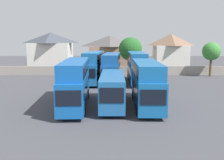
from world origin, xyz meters
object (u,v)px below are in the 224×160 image
object	(u,v)px
bus_5	(111,67)
bus_2	(112,88)
bus_3	(147,81)
tree_behind_wall	(130,49)
tree_left_of_lot	(211,52)
house_terrace_right	(171,52)
bus_6	(137,66)
house_terrace_centre	(110,52)
bus_4	(94,66)
bus_1	(75,81)
house_terrace_left	(51,51)

from	to	relation	value
bus_5	bus_2	bearing A→B (deg)	4.31
bus_3	tree_behind_wall	bearing A→B (deg)	-178.90
bus_3	tree_left_of_lot	world-z (taller)	tree_left_of_lot
bus_2	tree_left_of_lot	size ratio (longest dim) A/B	1.56
bus_5	house_terrace_right	xyz separation A→B (m)	(13.91, 18.86, 1.61)
bus_2	bus_6	size ratio (longest dim) A/B	0.92
bus_6	house_terrace_centre	xyz separation A→B (m)	(-4.62, 19.76, 1.31)
bus_4	house_terrace_right	distance (m)	25.18
bus_3	bus_1	bearing A→B (deg)	-89.57
bus_2	house_terrace_centre	xyz separation A→B (m)	(-0.52, 35.24, 2.20)
bus_5	house_terrace_left	size ratio (longest dim) A/B	1.10
house_terrace_left	bus_1	bearing A→B (deg)	-73.01
house_terrace_left	tree_left_of_lot	bearing A→B (deg)	-17.71
bus_3	house_terrace_right	bearing A→B (deg)	164.92
bus_4	bus_6	distance (m)	7.15
bus_4	bus_5	world-z (taller)	bus_4
bus_2	bus_5	bearing A→B (deg)	-179.04
bus_5	tree_behind_wall	world-z (taller)	tree_behind_wall
house_terrace_left	tree_behind_wall	size ratio (longest dim) A/B	1.25
bus_5	tree_left_of_lot	distance (m)	21.21
tree_left_of_lot	bus_2	bearing A→B (deg)	-129.88
tree_behind_wall	bus_3	bearing A→B (deg)	-90.37
bus_3	tree_behind_wall	size ratio (longest dim) A/B	1.45
tree_behind_wall	bus_2	bearing A→B (deg)	-97.96
bus_4	tree_behind_wall	size ratio (longest dim) A/B	1.35
house_terrace_left	house_terrace_centre	xyz separation A→B (m)	(13.86, 1.32, -0.32)
bus_6	house_terrace_centre	distance (m)	20.34
bus_4	tree_left_of_lot	bearing A→B (deg)	114.33
bus_4	bus_2	bearing A→B (deg)	16.11
bus_1	bus_6	xyz separation A→B (m)	(8.10, 15.51, 0.08)
tree_behind_wall	bus_4	bearing A→B (deg)	-119.02
bus_2	bus_5	size ratio (longest dim) A/B	0.99
bus_2	bus_6	world-z (taller)	bus_6
bus_4	tree_behind_wall	world-z (taller)	tree_behind_wall
bus_1	house_terrace_centre	bearing A→B (deg)	171.71
bus_3	house_terrace_right	xyz separation A→B (m)	(10.10, 34.01, 1.64)
bus_6	tree_behind_wall	bearing A→B (deg)	-178.40
house_terrace_right	house_terrace_centre	bearing A→B (deg)	174.41
bus_1	bus_4	distance (m)	15.24
bus_1	bus_5	world-z (taller)	bus_1
bus_4	house_terrace_left	distance (m)	21.96
bus_4	bus_5	xyz separation A→B (m)	(2.93, -0.20, -0.14)
bus_3	house_terrace_left	distance (m)	38.62
bus_6	tree_behind_wall	world-z (taller)	tree_behind_wall
bus_1	bus_3	xyz separation A→B (m)	(7.70, -0.14, -0.06)
house_terrace_right	bus_6	bearing A→B (deg)	-117.84
tree_left_of_lot	tree_behind_wall	bearing A→B (deg)	163.78
bus_1	tree_behind_wall	xyz separation A→B (m)	(7.88, 27.68, 2.39)
bus_3	house_terrace_right	distance (m)	35.52
tree_behind_wall	bus_1	bearing A→B (deg)	-105.88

